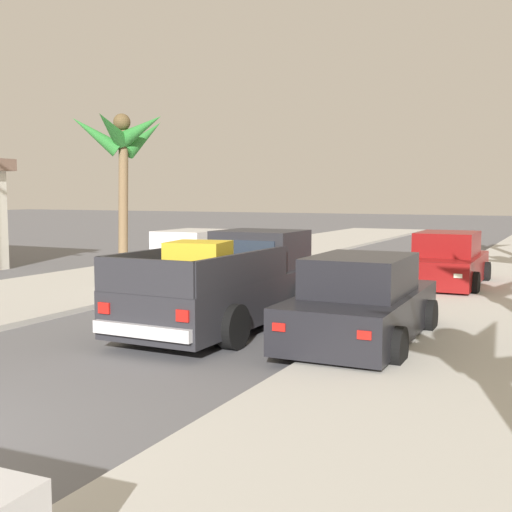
{
  "coord_description": "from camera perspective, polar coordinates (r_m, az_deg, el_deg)",
  "views": [
    {
      "loc": [
        6.59,
        -3.46,
        2.55
      ],
      "look_at": [
        0.23,
        9.19,
        1.2
      ],
      "focal_mm": 45.14,
      "sensor_mm": 36.0,
      "label": 1
    }
  ],
  "objects": [
    {
      "name": "pickup_truck",
      "position": [
        12.45,
        -2.49,
        -2.61
      ],
      "size": [
        2.22,
        5.21,
        1.8
      ],
      "color": "#28282D",
      "rests_on": "ground"
    },
    {
      "name": "curb_right",
      "position": [
        15.82,
        18.34,
        -3.93
      ],
      "size": [
        0.16,
        60.0,
        0.1
      ],
      "primitive_type": "cube",
      "color": "silver",
      "rests_on": "ground"
    },
    {
      "name": "car_right_mid",
      "position": [
        11.08,
        9.33,
        -4.18
      ],
      "size": [
        2.11,
        4.3,
        1.54
      ],
      "color": "black",
      "rests_on": "ground"
    },
    {
      "name": "car_left_mid",
      "position": [
        18.56,
        -5.79,
        -0.26
      ],
      "size": [
        2.16,
        4.32,
        1.54
      ],
      "color": "silver",
      "rests_on": "ground"
    },
    {
      "name": "palm_tree_left_mid",
      "position": [
        23.08,
        -11.83,
        9.94
      ],
      "size": [
        3.75,
        3.59,
        5.41
      ],
      "color": "brown",
      "rests_on": "ground"
    },
    {
      "name": "curb_left",
      "position": [
        19.12,
        -8.59,
        -2.13
      ],
      "size": [
        0.16,
        60.0,
        0.1
      ],
      "primitive_type": "cube",
      "color": "silver",
      "rests_on": "ground"
    },
    {
      "name": "sidewalk_left",
      "position": [
        19.83,
        -11.43,
        -1.87
      ],
      "size": [
        5.2,
        60.0,
        0.12
      ],
      "primitive_type": "cube",
      "color": "beige",
      "rests_on": "ground"
    },
    {
      "name": "car_right_near",
      "position": [
        18.38,
        16.53,
        -0.52
      ],
      "size": [
        2.08,
        4.29,
        1.54
      ],
      "color": "maroon",
      "rests_on": "ground"
    }
  ]
}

